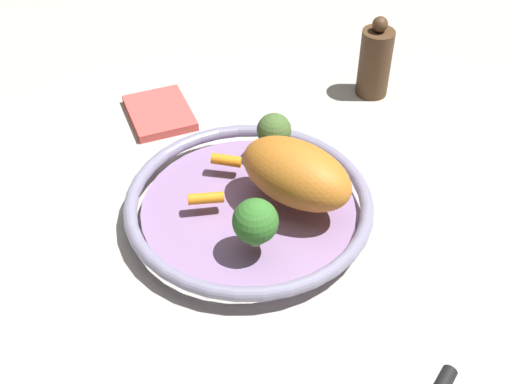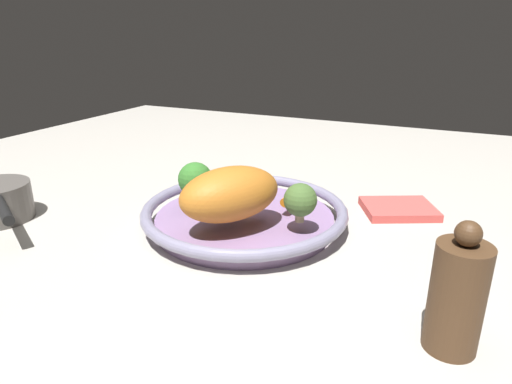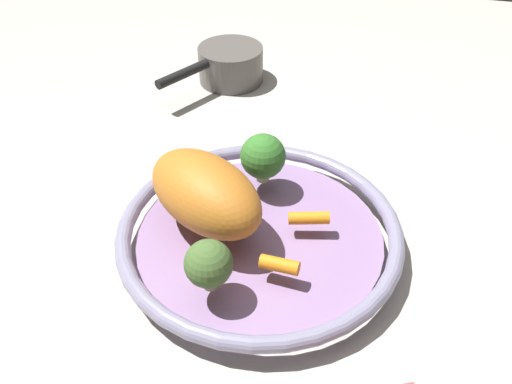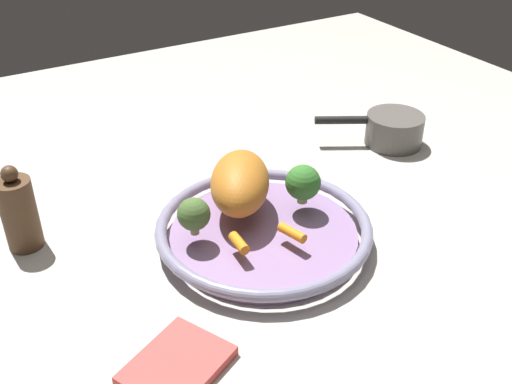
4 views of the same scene
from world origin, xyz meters
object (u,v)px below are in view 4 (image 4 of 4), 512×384
(baby_carrot_back, at_px, (239,243))
(broccoli_floret_small, at_px, (303,183))
(broccoli_floret_large, at_px, (194,214))
(roast_chicken_piece, at_px, (240,182))
(pepper_mill, at_px, (19,212))
(baby_carrot_center, at_px, (292,233))
(saucepan, at_px, (393,129))
(dish_towel, at_px, (177,366))
(serving_bowl, at_px, (264,231))

(baby_carrot_back, relative_size, broccoli_floret_small, 0.65)
(baby_carrot_back, relative_size, broccoli_floret_large, 0.71)
(roast_chicken_piece, height_order, pepper_mill, pepper_mill)
(broccoli_floret_large, relative_size, pepper_mill, 0.42)
(baby_carrot_center, bearing_deg, broccoli_floret_large, 145.75)
(roast_chicken_piece, height_order, broccoli_floret_small, roast_chicken_piece)
(baby_carrot_center, xyz_separation_m, broccoli_floret_small, (0.07, 0.07, 0.03))
(baby_carrot_back, xyz_separation_m, broccoli_floret_small, (0.15, 0.05, 0.03))
(baby_carrot_center, height_order, saucepan, saucepan)
(broccoli_floret_small, relative_size, pepper_mill, 0.46)
(baby_carrot_center, height_order, broccoli_floret_large, broccoli_floret_large)
(saucepan, xyz_separation_m, dish_towel, (-0.61, -0.32, -0.02))
(saucepan, bearing_deg, baby_carrot_back, -157.54)
(broccoli_floret_large, distance_m, saucepan, 0.51)
(pepper_mill, bearing_deg, broccoli_floret_small, -22.06)
(serving_bowl, height_order, baby_carrot_center, baby_carrot_center)
(baby_carrot_back, bearing_deg, roast_chicken_piece, 59.86)
(saucepan, relative_size, dish_towel, 1.66)
(baby_carrot_back, height_order, broccoli_floret_small, broccoli_floret_small)
(baby_carrot_back, relative_size, dish_towel, 0.35)
(roast_chicken_piece, bearing_deg, dish_towel, -133.34)
(roast_chicken_piece, distance_m, pepper_mill, 0.33)
(baby_carrot_center, xyz_separation_m, broccoli_floret_large, (-0.12, 0.08, 0.03))
(pepper_mill, bearing_deg, dish_towel, -74.01)
(broccoli_floret_large, height_order, dish_towel, broccoli_floret_large)
(serving_bowl, height_order, baby_carrot_back, baby_carrot_back)
(baby_carrot_center, relative_size, broccoli_floret_small, 0.73)
(pepper_mill, bearing_deg, baby_carrot_back, -40.13)
(broccoli_floret_small, height_order, saucepan, broccoli_floret_small)
(baby_carrot_back, xyz_separation_m, dish_towel, (-0.16, -0.13, -0.04))
(baby_carrot_back, distance_m, pepper_mill, 0.34)
(broccoli_floret_small, distance_m, pepper_mill, 0.43)
(serving_bowl, bearing_deg, baby_carrot_center, -74.28)
(serving_bowl, relative_size, pepper_mill, 2.37)
(dish_towel, bearing_deg, baby_carrot_center, 25.21)
(pepper_mill, relative_size, dish_towel, 1.17)
(broccoli_floret_small, height_order, dish_towel, broccoli_floret_small)
(dish_towel, bearing_deg, saucepan, 27.36)
(serving_bowl, height_order, pepper_mill, pepper_mill)
(broccoli_floret_large, distance_m, dish_towel, 0.23)
(baby_carrot_center, bearing_deg, roast_chicken_piece, 100.91)
(baby_carrot_center, distance_m, baby_carrot_back, 0.08)
(baby_carrot_back, bearing_deg, saucepan, 22.46)
(baby_carrot_center, height_order, pepper_mill, pepper_mill)
(roast_chicken_piece, distance_m, dish_towel, 0.32)
(serving_bowl, xyz_separation_m, baby_carrot_center, (0.02, -0.05, 0.03))
(broccoli_floret_large, distance_m, pepper_mill, 0.27)
(roast_chicken_piece, bearing_deg, pepper_mill, 159.42)
(broccoli_floret_large, bearing_deg, pepper_mill, 144.88)
(broccoli_floret_small, relative_size, saucepan, 0.32)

